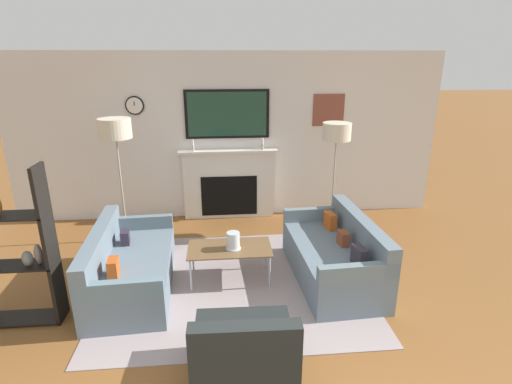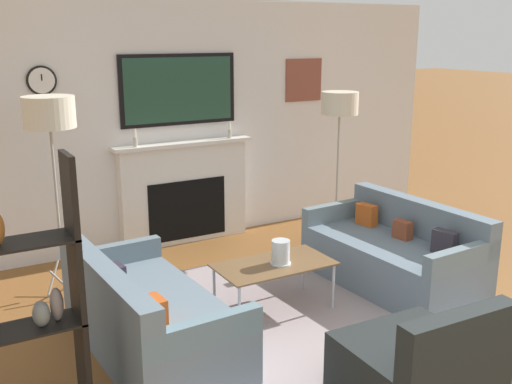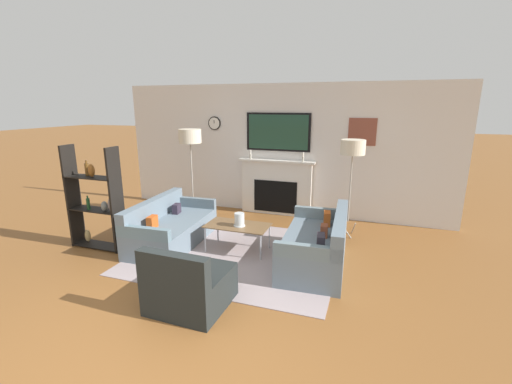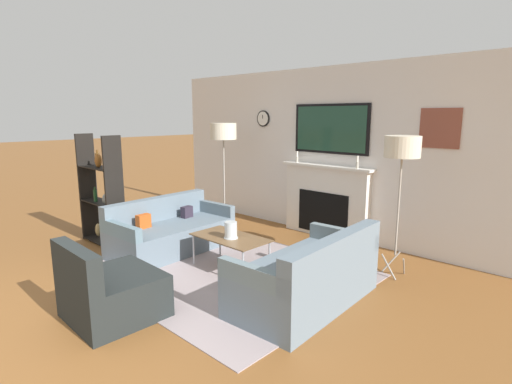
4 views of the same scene
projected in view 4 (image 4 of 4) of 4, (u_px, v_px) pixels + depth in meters
fireplace_wall at (330, 161)px, 6.39m from camera, size 7.04×0.28×2.70m
area_rug at (228, 272)px, 5.02m from camera, size 3.07×2.63×0.01m
couch_left at (170, 233)px, 5.80m from camera, size 0.94×1.79×0.75m
couch_right at (308, 277)px, 4.14m from camera, size 0.94×1.73×0.79m
armchair at (110, 292)px, 3.85m from camera, size 0.85×0.83×0.79m
coffee_table at (230, 239)px, 5.05m from camera, size 1.00×0.54×0.43m
hurricane_candle at (231, 231)px, 4.97m from camera, size 0.18×0.18×0.21m
floor_lamp_left at (223, 133)px, 6.72m from camera, size 0.44×0.44×1.82m
floor_lamp_right at (402, 149)px, 4.64m from camera, size 0.41×0.41×1.72m
shelf_unit at (101, 193)px, 6.04m from camera, size 0.92×0.28×1.67m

